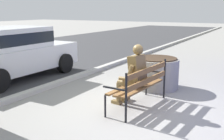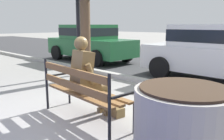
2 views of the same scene
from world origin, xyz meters
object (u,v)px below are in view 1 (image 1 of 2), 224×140
park_bench (141,83)px  concrete_planter (156,73)px  parked_car_white (13,51)px  bronze_statue_seated (132,76)px

park_bench → concrete_planter: bearing=9.3°
parked_car_white → park_bench: bearing=-96.3°
bronze_statue_seated → parked_car_white: (0.49, 4.21, 0.17)m
park_bench → concrete_planter: park_bench is taller
park_bench → bronze_statue_seated: 0.24m
park_bench → bronze_statue_seated: bronze_statue_seated is taller
concrete_planter → parked_car_white: 4.33m
concrete_planter → park_bench: bearing=-170.7°
park_bench → concrete_planter: 1.66m
bronze_statue_seated → park_bench: bearing=-89.1°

